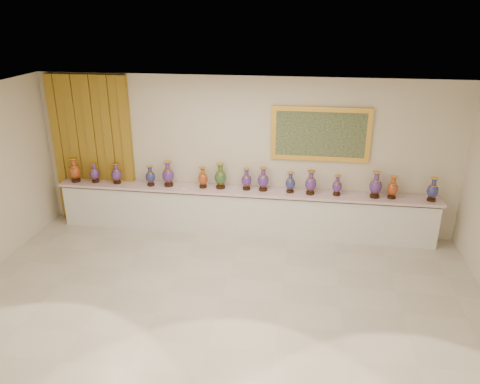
% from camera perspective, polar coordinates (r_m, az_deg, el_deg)
% --- Properties ---
extents(ground, '(8.00, 8.00, 0.00)m').
position_cam_1_polar(ground, '(7.35, -2.15, -12.72)').
color(ground, beige).
rests_on(ground, ground).
extents(room, '(8.00, 8.00, 8.00)m').
position_cam_1_polar(room, '(9.44, -13.59, 5.27)').
color(room, beige).
rests_on(room, ground).
extents(counter, '(7.28, 0.48, 0.90)m').
position_cam_1_polar(counter, '(9.09, 0.39, -2.41)').
color(counter, white).
rests_on(counter, ground).
extents(vase_0, '(0.23, 0.23, 0.49)m').
position_cam_1_polar(vase_0, '(9.81, -19.49, 2.41)').
color(vase_0, black).
rests_on(vase_0, counter).
extents(vase_1, '(0.25, 0.25, 0.40)m').
position_cam_1_polar(vase_1, '(9.68, -17.30, 2.18)').
color(vase_1, black).
rests_on(vase_1, counter).
extents(vase_2, '(0.25, 0.25, 0.41)m').
position_cam_1_polar(vase_2, '(9.49, -14.83, 2.10)').
color(vase_2, black).
rests_on(vase_2, counter).
extents(vase_3, '(0.22, 0.22, 0.40)m').
position_cam_1_polar(vase_3, '(9.22, -10.87, 1.84)').
color(vase_3, black).
rests_on(vase_3, counter).
extents(vase_4, '(0.29, 0.29, 0.50)m').
position_cam_1_polar(vase_4, '(9.13, -8.75, 2.07)').
color(vase_4, black).
rests_on(vase_4, counter).
extents(vase_5, '(0.20, 0.20, 0.41)m').
position_cam_1_polar(vase_5, '(8.98, -4.56, 1.66)').
color(vase_5, black).
rests_on(vase_5, counter).
extents(vase_6, '(0.30, 0.30, 0.50)m').
position_cam_1_polar(vase_6, '(8.92, -2.39, 1.83)').
color(vase_6, black).
rests_on(vase_6, counter).
extents(vase_7, '(0.26, 0.26, 0.42)m').
position_cam_1_polar(vase_7, '(8.86, 0.80, 1.47)').
color(vase_7, black).
rests_on(vase_7, counter).
extents(vase_8, '(0.22, 0.22, 0.46)m').
position_cam_1_polar(vase_8, '(8.81, 2.85, 1.45)').
color(vase_8, black).
rests_on(vase_8, counter).
extents(vase_9, '(0.20, 0.20, 0.40)m').
position_cam_1_polar(vase_9, '(8.77, 6.16, 1.06)').
color(vase_9, black).
rests_on(vase_9, counter).
extents(vase_10, '(0.28, 0.28, 0.46)m').
position_cam_1_polar(vase_10, '(8.73, 8.61, 1.02)').
color(vase_10, black).
rests_on(vase_10, counter).
extents(vase_11, '(0.20, 0.20, 0.39)m').
position_cam_1_polar(vase_11, '(8.77, 11.75, 0.70)').
color(vase_11, black).
rests_on(vase_11, counter).
extents(vase_12, '(0.25, 0.25, 0.49)m').
position_cam_1_polar(vase_12, '(8.83, 16.20, 0.72)').
color(vase_12, black).
rests_on(vase_12, counter).
extents(vase_13, '(0.25, 0.25, 0.42)m').
position_cam_1_polar(vase_13, '(8.89, 18.11, 0.43)').
color(vase_13, black).
rests_on(vase_13, counter).
extents(vase_14, '(0.25, 0.25, 0.44)m').
position_cam_1_polar(vase_14, '(9.01, 22.44, 0.16)').
color(vase_14, black).
rests_on(vase_14, counter).
extents(label_card, '(0.10, 0.06, 0.00)m').
position_cam_1_polar(label_card, '(9.00, -6.85, 0.38)').
color(label_card, white).
rests_on(label_card, counter).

